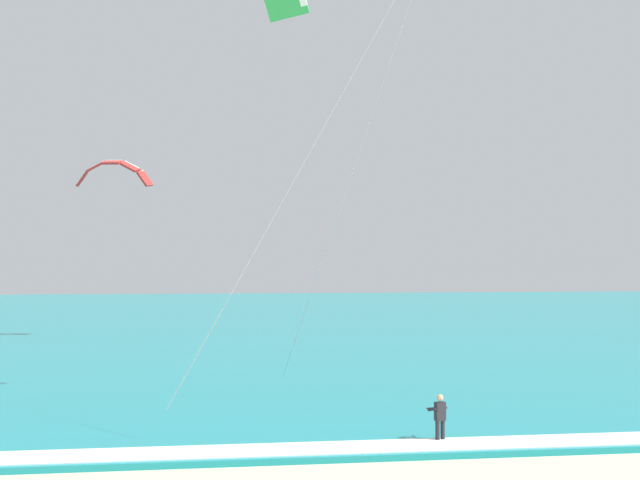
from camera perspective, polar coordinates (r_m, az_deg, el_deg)
sea at (r=82.77m, az=-2.12°, el=-5.79°), size 200.00×120.00×0.20m
surf_foam at (r=25.08m, az=10.75°, el=-14.93°), size 200.00×1.61×0.04m
surfboard at (r=25.54m, az=9.09°, el=-15.15°), size 0.83×1.47×0.09m
kitesurfer at (r=25.35m, az=9.06°, el=-13.13°), size 0.62×0.62×1.69m
kite_distant at (r=60.27m, az=-15.41°, el=5.09°), size 5.96×2.08×2.16m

